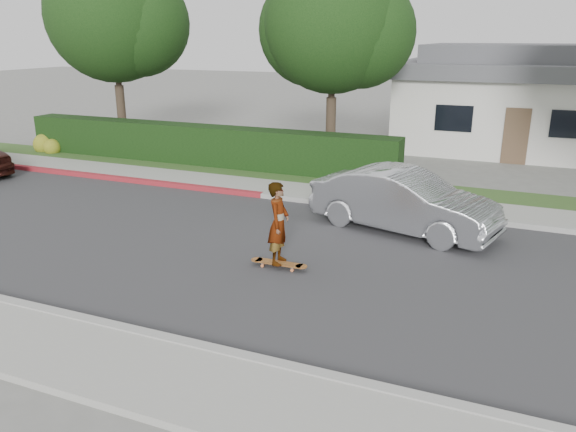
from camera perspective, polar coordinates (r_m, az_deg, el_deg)
name	(u,v)px	position (r m, az deg, el deg)	size (l,w,h in m)	color
ground	(153,236)	(14.00, -13.55, -2.01)	(120.00, 120.00, 0.00)	slate
road	(153,236)	(14.00, -13.55, -2.00)	(60.00, 8.00, 0.01)	#2D2D30
curb_near	(16,305)	(11.21, -25.93, -8.11)	(60.00, 0.20, 0.15)	#9E9E99
curb_far	(233,192)	(17.28, -5.66, 2.45)	(60.00, 0.20, 0.15)	#9E9E99
curb_red_section	(102,177)	(20.08, -18.39, 3.80)	(12.00, 0.21, 0.15)	maroon
sidewalk_far	(246,185)	(18.06, -4.32, 3.11)	(60.00, 1.60, 0.12)	gray
planting_strip	(267,175)	(19.46, -2.19, 4.20)	(60.00, 1.60, 0.10)	#2D4C1E
hedge	(200,146)	(21.22, -8.97, 7.08)	(15.00, 1.00, 1.50)	black
flowering_shrub	(47,145)	(25.29, -23.28, 6.61)	(1.40, 1.00, 0.90)	#2D4C19
tree_left	(116,19)	(24.69, -17.09, 18.57)	(5.99, 5.21, 8.00)	#33261C
tree_center	(334,28)	(20.78, 4.73, 18.53)	(5.66, 4.84, 7.44)	#33261C
house	(526,98)	(26.68, 23.05, 11.00)	(10.60, 8.60, 4.30)	beige
skateboard	(279,263)	(11.75, -0.94, -4.83)	(1.25, 0.27, 0.12)	orange
skateboarder	(279,223)	(11.44, -0.96, -0.75)	(0.63, 0.41, 1.73)	white
car_silver	(404,201)	(14.09, 11.67, 1.49)	(1.61, 4.61, 1.52)	silver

